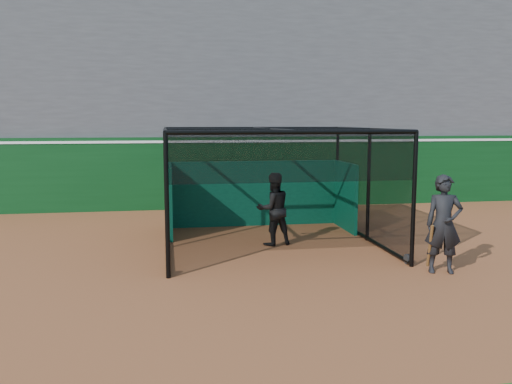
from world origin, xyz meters
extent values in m
plane|color=brown|center=(0.00, 0.00, 0.00)|extent=(120.00, 120.00, 0.00)
cube|color=#0A3814|center=(0.00, 8.50, 1.25)|extent=(50.00, 0.45, 2.50)
cube|color=white|center=(0.00, 8.50, 2.35)|extent=(50.00, 0.50, 0.08)
cube|color=#4C4C4F|center=(0.00, 12.38, 3.88)|extent=(50.00, 7.85, 7.75)
cube|color=#4C4C4F|center=(0.00, 15.80, 8.35)|extent=(50.00, 0.30, 1.20)
cube|color=#074A32|center=(1.18, 5.04, 0.95)|extent=(4.96, 0.10, 1.90)
cylinder|color=black|center=(-1.36, 0.23, 0.11)|extent=(0.08, 0.22, 0.22)
cylinder|color=black|center=(3.72, 0.23, 0.11)|extent=(0.08, 0.22, 0.22)
cylinder|color=black|center=(-1.36, 4.96, 0.11)|extent=(0.08, 0.22, 0.22)
cylinder|color=black|center=(3.72, 4.96, 0.11)|extent=(0.08, 0.22, 0.22)
imported|color=black|center=(1.23, 2.50, 0.90)|extent=(1.00, 0.86, 1.80)
imported|color=black|center=(4.12, -0.50, 1.00)|extent=(0.82, 0.64, 2.00)
cylinder|color=#593819|center=(3.87, -0.45, 0.55)|extent=(0.15, 0.35, 0.91)
camera|label=1|loc=(-1.36, -10.43, 3.07)|focal=38.00mm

